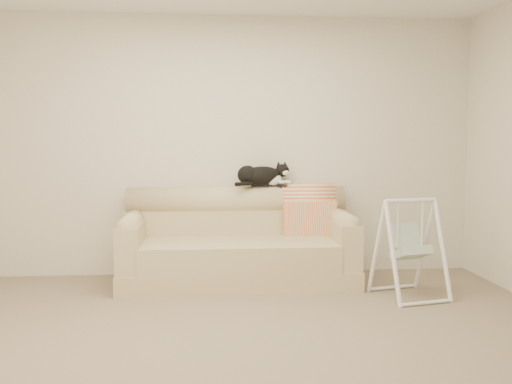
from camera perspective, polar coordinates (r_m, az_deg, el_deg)
ground_plane at (r=4.03m, az=-1.60°, el=-14.46°), size 5.00×5.00×0.00m
room_shell at (r=3.80m, az=-1.66°, el=7.78°), size 5.04×4.04×2.60m
sofa at (r=5.51m, az=-1.83°, el=-5.37°), size 2.20×0.93×0.90m
remote_a at (r=5.70m, az=0.45°, el=0.65°), size 0.18×0.07×0.03m
remote_b at (r=5.70m, az=2.35°, el=0.63°), size 0.16×0.15×0.02m
tuxedo_cat at (r=5.67m, az=0.58°, el=1.68°), size 0.60×0.41×0.25m
throw_blanket at (r=5.76m, az=5.18°, el=-1.17°), size 0.52×0.38×0.58m
baby_swing at (r=5.12m, az=15.05°, el=-5.41°), size 0.64×0.67×0.87m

